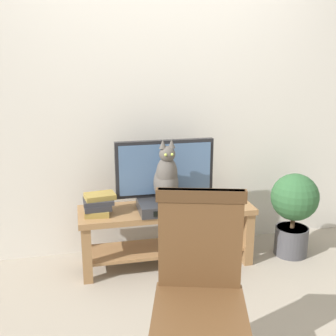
{
  "coord_description": "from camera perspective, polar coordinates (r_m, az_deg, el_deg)",
  "views": [
    {
      "loc": [
        -0.66,
        -2.38,
        1.6
      ],
      "look_at": [
        -0.02,
        0.49,
        0.8
      ],
      "focal_mm": 44.03,
      "sensor_mm": 36.0,
      "label": 1
    }
  ],
  "objects": [
    {
      "name": "ground_plane",
      "position": [
        2.94,
        2.58,
        -17.81
      ],
      "size": [
        12.0,
        12.0,
        0.0
      ],
      "primitive_type": "plane",
      "color": "gray"
    },
    {
      "name": "back_wall",
      "position": [
        3.39,
        -1.39,
        11.77
      ],
      "size": [
        7.0,
        0.12,
        2.8
      ],
      "primitive_type": "cube",
      "color": "silver",
      "rests_on": "ground"
    },
    {
      "name": "tv_stand",
      "position": [
        3.25,
        -0.2,
        -7.84
      ],
      "size": [
        1.35,
        0.41,
        0.47
      ],
      "color": "olive",
      "rests_on": "ground"
    },
    {
      "name": "tv",
      "position": [
        3.17,
        -0.44,
        -0.46
      ],
      "size": [
        0.76,
        0.2,
        0.52
      ],
      "color": "black",
      "rests_on": "tv_stand"
    },
    {
      "name": "media_box",
      "position": [
        3.12,
        -0.29,
        -5.27
      ],
      "size": [
        0.41,
        0.3,
        0.08
      ],
      "color": "#2D2D30",
      "rests_on": "tv_stand"
    },
    {
      "name": "cat",
      "position": [
        3.03,
        -0.21,
        -1.4
      ],
      "size": [
        0.18,
        0.33,
        0.48
      ],
      "color": "#514C47",
      "rests_on": "media_box"
    },
    {
      "name": "wooden_chair",
      "position": [
        2.0,
        4.42,
        -15.62
      ],
      "size": [
        0.53,
        0.53,
        1.01
      ],
      "color": "brown",
      "rests_on": "ground"
    },
    {
      "name": "book_stack",
      "position": [
        3.09,
        -9.63,
        -4.95
      ],
      "size": [
        0.24,
        0.2,
        0.15
      ],
      "color": "olive",
      "rests_on": "tv_stand"
    },
    {
      "name": "potted_plant",
      "position": [
        3.52,
        17.03,
        -5.32
      ],
      "size": [
        0.38,
        0.38,
        0.7
      ],
      "color": "#47474C",
      "rests_on": "ground"
    }
  ]
}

